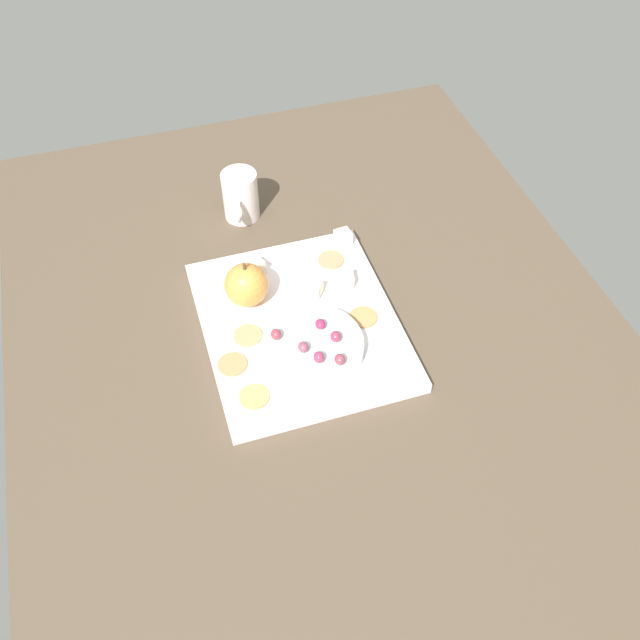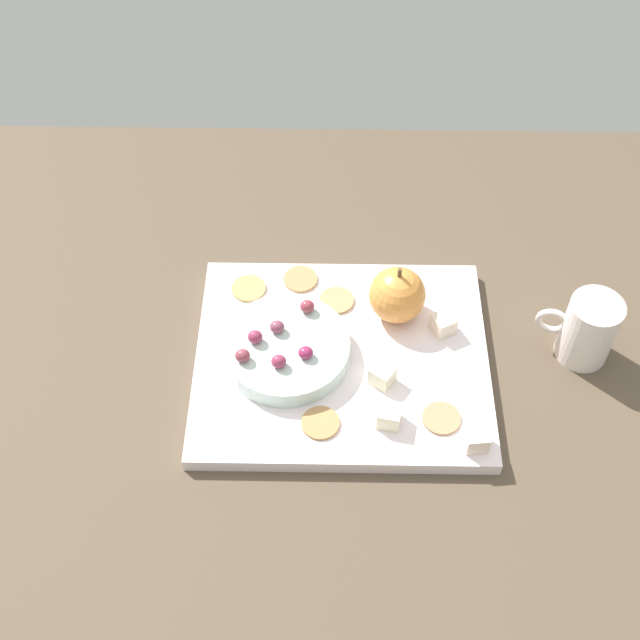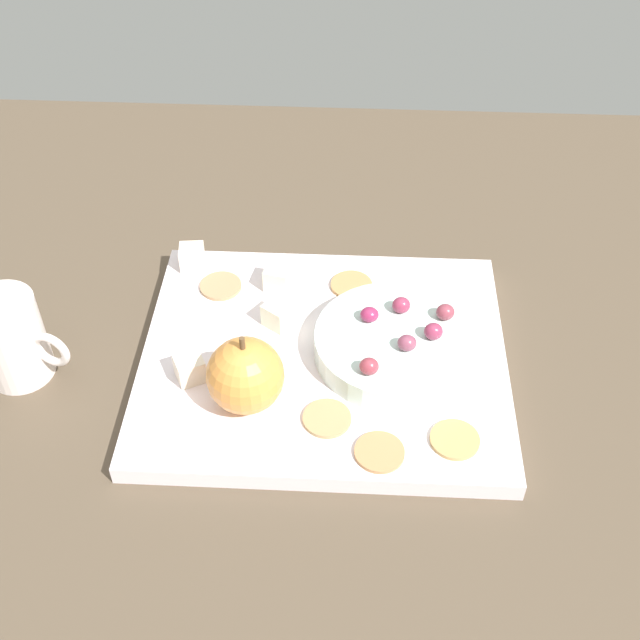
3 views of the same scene
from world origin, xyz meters
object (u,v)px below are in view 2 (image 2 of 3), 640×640
object	(u,v)px
platter	(342,360)
grape_3	(255,337)
cheese_cube_2	(383,375)
cracker_3	(320,423)
apple_whole	(397,295)
cracker_0	(337,300)
cracker_2	(249,288)
grape_1	(277,327)
grape_4	(243,353)
cup	(588,329)
cracker_4	(441,418)
serving_dish	(286,349)
cheese_cube_0	(389,416)
cheese_cube_1	(443,324)
cracker_1	(301,279)
grape_2	(304,353)
cheese_cube_3	(476,439)
grape_0	(279,361)
grape_5	(308,306)

from	to	relation	value
platter	grape_3	xyz separation A→B (cm)	(-10.35, 0.05, 4.35)
cheese_cube_2	cracker_3	distance (cm)	9.46
apple_whole	cracker_0	xyz separation A→B (cm)	(-7.41, 1.82, -3.34)
cracker_2	grape_1	size ratio (longest dim) A/B	2.47
grape_4	cup	xyz separation A→B (cm)	(41.22, 4.62, -0.67)
cracker_4	serving_dish	bearing A→B (deg)	154.04
cheese_cube_0	grape_3	xyz separation A→B (cm)	(-15.69, 9.45, 2.10)
cheese_cube_1	cracker_4	size ratio (longest dim) A/B	0.58
cracker_1	grape_2	world-z (taller)	grape_2
cheese_cube_0	cracker_0	xyz separation A→B (cm)	(-5.98, 17.91, -1.08)
cracker_1	cracker_3	size ratio (longest dim) A/B	1.00
cheese_cube_0	grape_4	bearing A→B (deg)	157.27
cheese_cube_1	cup	distance (cm)	17.24
cracker_1	cheese_cube_3	bearing A→B (deg)	-50.12
cracker_2	cracker_3	bearing A→B (deg)	-64.56
grape_3	cup	xyz separation A→B (cm)	(39.93, 2.28, -0.70)
cracker_2	cheese_cube_1	bearing A→B (deg)	-14.54
cheese_cube_2	serving_dish	bearing A→B (deg)	162.35
cheese_cube_1	cracker_1	size ratio (longest dim) A/B	0.58
cheese_cube_2	cracker_3	size ratio (longest dim) A/B	0.58
grape_4	grape_2	bearing A→B (deg)	1.60
platter	cup	xyz separation A→B (cm)	(29.57, 2.34, 3.65)
cracker_2	grape_3	distance (cm)	10.90
cracker_1	grape_3	xyz separation A→B (cm)	(-4.97, -11.99, 3.18)
cracker_2	grape_3	world-z (taller)	grape_3
cracker_2	cracker_4	size ratio (longest dim) A/B	1.00
cheese_cube_1	grape_0	size ratio (longest dim) A/B	1.43
cheese_cube_0	grape_4	xyz separation A→B (cm)	(-16.98, 7.11, 2.07)
cheese_cube_0	grape_2	world-z (taller)	grape_2
cheese_cube_3	cracker_2	distance (cm)	35.18
grape_3	grape_1	bearing A→B (deg)	32.25
serving_dish	cheese_cube_3	world-z (taller)	same
cheese_cube_3	cracker_1	world-z (taller)	cheese_cube_3
platter	cracker_3	xyz separation A→B (cm)	(-2.46, -9.78, 1.16)
cheese_cube_2	grape_3	xyz separation A→B (cm)	(-15.12, 3.81, 2.10)
serving_dish	cheese_cube_1	size ratio (longest dim) A/B	6.00
platter	grape_2	size ratio (longest dim) A/B	19.81
cracker_3	grape_5	size ratio (longest dim) A/B	2.47
grape_2	cup	xyz separation A→B (cm)	(34.05, 4.42, -0.58)
cracker_0	cracker_2	world-z (taller)	same
cracker_4	platter	bearing A→B (deg)	141.97
cracker_0	grape_1	world-z (taller)	grape_1
cracker_2	cracker_4	xyz separation A→B (cm)	(23.45, -19.27, 0.00)
grape_3	cup	bearing A→B (deg)	3.27
cracker_1	cheese_cube_1	bearing A→B (deg)	-24.27
cracker_0	cracker_3	world-z (taller)	same
cracker_2	grape_2	bearing A→B (deg)	-58.72
cheese_cube_0	grape_1	distance (cm)	17.30
grape_3	grape_5	world-z (taller)	same
cracker_4	grape_3	xyz separation A→B (cm)	(-21.77, 8.99, 3.18)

